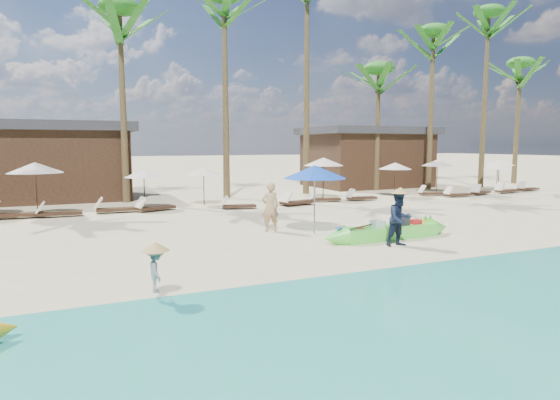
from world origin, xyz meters
name	(u,v)px	position (x,y,z in m)	size (l,w,h in m)	color
ground	(300,252)	(0.00, 0.00, 0.00)	(240.00, 240.00, 0.00)	beige
wet_sand_strip	(415,307)	(0.00, -5.00, 0.00)	(240.00, 4.50, 0.01)	tan
green_canoe	(389,231)	(3.53, 0.56, 0.24)	(5.59, 0.85, 0.71)	#56E144
tourist	(270,207)	(0.46, 3.33, 0.87)	(0.63, 0.42, 1.74)	tan
vendor_green	(400,219)	(3.12, -0.48, 0.84)	(0.81, 0.63, 1.67)	#131D34
vendor_yellow	(156,270)	(-4.42, -2.68, 0.62)	(0.57, 0.33, 0.89)	gray
blue_umbrella	(315,172)	(1.68, 2.31, 2.14)	(2.20, 2.20, 2.37)	#99999E
lounger_3_right	(14,213)	(-8.23, 10.20, 0.23)	(2.01, 0.67, 0.67)	#3B2718
resort_parasol_4	(35,168)	(-7.34, 10.32, 2.10)	(2.26, 2.26, 2.33)	#3B2718
lounger_4_left	(57,212)	(-6.60, 10.01, 0.21)	(1.81, 0.56, 0.61)	#3B2718
lounger_4_right	(114,208)	(-4.28, 10.34, 0.21)	(1.91, 0.66, 0.64)	#3B2718
resort_parasol_5	(144,173)	(-2.84, 11.03, 1.71)	(1.84, 1.84, 1.90)	#3B2718
lounger_5_left	(154,207)	(-2.55, 10.13, 0.21)	(1.91, 1.12, 0.62)	#3B2718
resort_parasol_6	(204,171)	(0.16, 11.49, 1.72)	(1.85, 1.85, 1.91)	#3B2718
lounger_6_left	(237,205)	(1.20, 9.35, 0.19)	(1.73, 0.82, 0.57)	#3B2718
lounger_6_right	(292,201)	(4.25, 9.58, 0.19)	(1.75, 0.91, 0.57)	#3B2718
resort_parasol_7	(323,162)	(6.96, 11.26, 2.12)	(2.28, 2.28, 2.35)	#3B2718
lounger_7_left	(296,201)	(4.37, 9.36, 0.22)	(2.03, 1.08, 0.66)	#3B2718
lounger_7_right	(324,198)	(6.41, 10.18, 0.18)	(1.70, 0.93, 0.55)	#3B2718
resort_parasol_8	(395,166)	(11.40, 10.63, 1.83)	(1.97, 1.97, 2.02)	#3B2718
lounger_8_left	(360,197)	(8.49, 9.86, 0.20)	(1.76, 0.64, 0.59)	#3B2718
resort_parasol_9	(438,163)	(15.56, 11.72, 1.91)	(2.05, 2.05, 2.12)	#3B2718
lounger_9_left	(431,193)	(13.77, 10.21, 0.19)	(1.74, 0.97, 0.56)	#3B2718
lounger_9_right	(456,194)	(14.67, 9.07, 0.19)	(1.70, 0.65, 0.57)	#3B2718
resort_parasol_10	(498,166)	(19.87, 10.85, 1.64)	(1.77, 1.77, 1.82)	#3B2718
lounger_10_left	(480,192)	(16.85, 9.38, 0.20)	(1.88, 1.13, 0.61)	#3B2718
lounger_10_right	(506,190)	(19.22, 9.50, 0.21)	(1.84, 0.65, 0.62)	#3B2718
resort_parasol_11	(499,162)	(20.77, 11.51, 1.86)	(2.01, 2.01, 2.07)	#3B2718
lounger_11_left	(527,188)	(21.68, 9.97, 0.19)	(1.70, 0.60, 0.57)	#3B2718
palm_3	(120,37)	(-3.36, 14.27, 8.58)	(2.08, 2.08, 10.52)	brown
palm_4	(225,29)	(2.15, 14.01, 9.45)	(2.08, 2.08, 11.70)	brown
palm_5	(307,15)	(7.45, 14.38, 10.82)	(2.08, 2.08, 13.60)	brown
palm_6	(379,84)	(12.84, 14.52, 7.05)	(2.08, 2.08, 8.51)	brown
palm_7	(433,56)	(16.57, 13.68, 8.99)	(2.08, 2.08, 11.08)	brown
palm_8	(488,42)	(21.07, 13.33, 10.18)	(2.08, 2.08, 12.70)	brown
palm_9	(520,80)	(26.21, 14.81, 8.06)	(2.08, 2.08, 9.82)	brown
pavilion_west	(32,161)	(-8.00, 17.50, 2.19)	(10.80, 6.60, 4.30)	#3B2718
pavilion_east	(366,156)	(14.00, 17.50, 2.20)	(8.80, 6.60, 4.30)	#3B2718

